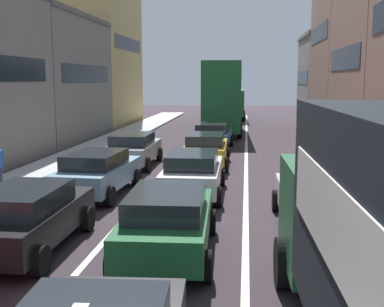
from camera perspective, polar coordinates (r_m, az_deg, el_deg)
The scene contains 13 objects.
sidewalk_left at distance 24.46m, azimuth -13.61°, elevation -0.43°, with size 2.60×64.00×0.14m, color #B8B8B8.
lane_stripe_left at distance 23.25m, azimuth -1.95°, elevation -0.82°, with size 0.16×60.00×0.01m, color silver.
lane_stripe_right at distance 23.00m, azimuth 6.46°, elevation -0.97°, with size 0.16×60.00×0.01m, color silver.
sedan_centre_lane_second at distance 10.73m, azimuth -2.91°, elevation -7.93°, with size 2.20×4.37×1.49m.
wagon_left_lane_second at distance 11.63m, azimuth -19.10°, elevation -7.10°, with size 2.09×4.31×1.49m.
hatchback_centre_lane_third at distance 16.12m, azimuth 0.10°, elevation -2.25°, with size 2.10×4.32×1.49m.
sedan_left_lane_third at distance 16.52m, azimuth -11.18°, elevation -2.14°, with size 2.26×4.40×1.49m.
coupe_centre_lane_fourth at distance 21.59m, azimuth 1.66°, elevation 0.57°, with size 2.11×4.32×1.49m.
sedan_left_lane_fourth at distance 21.79m, azimuth -6.99°, elevation 0.58°, with size 2.07×4.30×1.49m.
sedan_centre_lane_fifth at distance 26.71m, azimuth 2.47°, elevation 2.15°, with size 2.24×4.38×1.49m.
sedan_right_lane_behind_truck at distance 13.09m, azimuth 14.52°, elevation -5.14°, with size 2.10×4.32×1.49m.
bus_mid_queue_primary at distance 35.13m, azimuth 3.54°, elevation 7.06°, with size 3.14×10.60×5.06m.
bus_far_queue_secondary at distance 48.70m, azimuth 4.55°, elevation 6.26°, with size 3.09×10.59×2.90m.
Camera 1 is at (1.66, -2.67, 3.88)m, focal length 44.83 mm.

